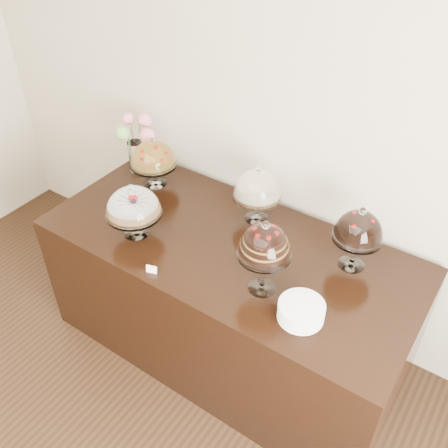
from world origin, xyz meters
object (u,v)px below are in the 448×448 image
Objects in this scene: cake_stand_fruit_tart at (153,156)px; cake_stand_sugar_sponge at (133,204)px; display_counter at (228,298)px; cake_stand_dark_choco at (359,229)px; flower_vase at (136,139)px; plate_stack at (301,312)px; cake_stand_choco_layer at (265,244)px; cake_stand_cheesecake at (258,187)px.

cake_stand_sugar_sponge is at bearing -61.72° from cake_stand_fruit_tart.
display_counter is 5.71× the size of cake_stand_dark_choco.
cake_stand_sugar_sponge is at bearing -158.18° from cake_stand_dark_choco.
cake_stand_dark_choco is at bearing -2.75° from flower_vase.
flower_vase is at bearing 130.80° from cake_stand_sugar_sponge.
cake_stand_fruit_tart is at bearing -19.23° from flower_vase.
cake_stand_sugar_sponge reaches higher than plate_stack.
display_counter is 0.82m from plate_stack.
display_counter is 1.22m from flower_vase.
display_counter is at bearing 156.20° from plate_stack.
plate_stack is (1.56, -0.58, -0.18)m from flower_vase.
cake_stand_choco_layer is 1.13× the size of flower_vase.
plate_stack is (0.59, -0.56, -0.18)m from cake_stand_cheesecake.
display_counter is 6.43× the size of cake_stand_sugar_sponge.
cake_stand_dark_choco is 1.40m from cake_stand_fruit_tart.
cake_stand_choco_layer reaches higher than cake_stand_dark_choco.
cake_stand_cheesecake reaches higher than cake_stand_fruit_tart.
cake_stand_fruit_tart is (-0.75, -0.06, -0.02)m from cake_stand_cheesecake.
cake_stand_cheesecake reaches higher than display_counter.
display_counter is at bearing -17.62° from cake_stand_fruit_tart.
cake_stand_cheesecake is at bearing 4.39° from cake_stand_fruit_tart.
flower_vase is 1.67m from plate_stack.
display_counter is at bearing 150.15° from cake_stand_choco_layer.
cake_stand_sugar_sponge reaches higher than display_counter.
cake_stand_choco_layer is at bearing 2.24° from cake_stand_sugar_sponge.
flower_vase reaches higher than cake_stand_sugar_sponge.
display_counter is 6.35× the size of cake_stand_fruit_tart.
cake_stand_cheesecake is at bearing 45.88° from cake_stand_sugar_sponge.
cake_stand_fruit_tart is 0.90× the size of flower_vase.
display_counter is 10.04× the size of plate_stack.
cake_stand_fruit_tart is at bearing -175.61° from cake_stand_cheesecake.
cake_stand_fruit_tart reaches higher than plate_stack.
cake_stand_sugar_sponge is 0.78× the size of cake_stand_choco_layer.
cake_stand_dark_choco reaches higher than display_counter.
cake_stand_choco_layer is at bearing -29.85° from display_counter.
cake_stand_choco_layer reaches higher than display_counter.
cake_stand_fruit_tart is (-1.40, 0.00, -0.04)m from cake_stand_dark_choco.
cake_stand_sugar_sponge is 0.92× the size of cake_stand_cheesecake.
plate_stack is at bearing -96.14° from cake_stand_dark_choco.
cake_stand_choco_layer is 1.40m from flower_vase.
plate_stack is (0.59, -0.26, 0.50)m from display_counter.
cake_stand_choco_layer is (0.84, 0.03, 0.09)m from cake_stand_sugar_sponge.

